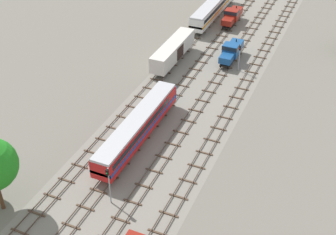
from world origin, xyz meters
TOP-DOWN VIEW (x-y plane):
  - ground_plane at (0.00, 56.00)m, footprint 480.00×480.00m
  - ballast_bed at (0.00, 56.00)m, footprint 17.95×176.00m
  - track_far_left at (-6.97, 57.00)m, footprint 2.40×126.00m
  - track_left at (-2.32, 57.00)m, footprint 2.40×126.00m
  - track_centre_left at (2.32, 57.00)m, footprint 2.40×126.00m
  - track_centre at (6.97, 57.00)m, footprint 2.40×126.00m
  - diesel_railcar_left_near at (-2.32, 42.22)m, footprint 2.96×20.50m
  - freight_boxcar_far_left_mid at (-6.97, 65.35)m, footprint 2.87×14.00m
  - shunter_loco_centre_left_midfar at (2.32, 70.29)m, footprint 2.74×8.46m
  - shunter_loco_left_far at (-2.32, 85.88)m, footprint 2.74×8.46m
  - passenger_coach_far_left_farther at (-6.97, 87.61)m, footprint 2.96×22.00m
  - signal_post_nearest at (0.00, 30.43)m, footprint 0.28×0.47m
  - signal_post_near at (4.65, 67.17)m, footprint 0.28×0.47m

SIDE VIEW (x-z plane):
  - ground_plane at x=0.00m, z-range 0.00..0.00m
  - ballast_bed at x=0.00m, z-range 0.00..0.01m
  - track_far_left at x=-6.97m, z-range -0.01..0.28m
  - track_left at x=-2.32m, z-range -0.01..0.28m
  - track_centre_left at x=2.32m, z-range -0.01..0.28m
  - track_centre at x=6.97m, z-range -0.01..0.28m
  - shunter_loco_centre_left_midfar at x=2.32m, z-range 0.46..3.56m
  - shunter_loco_left_far at x=-2.32m, z-range 0.46..3.56m
  - freight_boxcar_far_left_mid at x=-6.97m, z-range 0.65..4.25m
  - diesel_railcar_left_near at x=-2.32m, z-range 0.70..4.50m
  - passenger_coach_far_left_farther at x=-6.97m, z-range 0.71..4.51m
  - signal_post_near at x=4.65m, z-range 0.69..5.65m
  - signal_post_nearest at x=0.00m, z-range 0.73..6.12m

